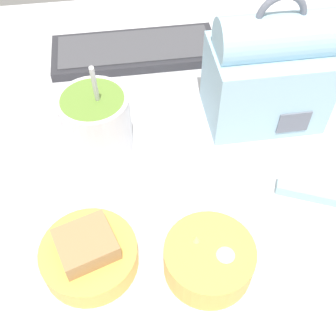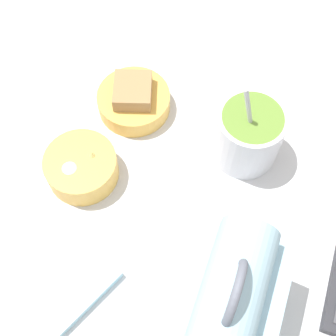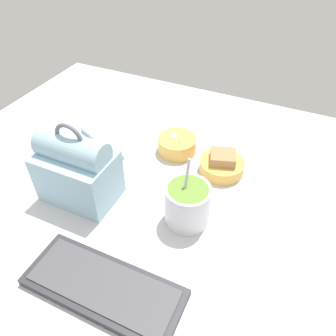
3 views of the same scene
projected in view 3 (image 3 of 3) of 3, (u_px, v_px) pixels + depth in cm
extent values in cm
cube|color=silver|center=(166.00, 188.00, 89.05)|extent=(140.00, 110.00, 2.00)
cube|color=#2D2D33|center=(104.00, 287.00, 65.35)|extent=(32.51, 12.81, 1.80)
cube|color=#47474C|center=(103.00, 285.00, 64.66)|extent=(29.91, 10.51, 0.30)
cube|color=#9EC6DB|center=(79.00, 176.00, 81.45)|extent=(18.61, 12.67, 13.22)
cylinder|color=#9EC6DB|center=(72.00, 149.00, 75.76)|extent=(17.68, 7.27, 7.27)
cube|color=slate|center=(85.00, 166.00, 88.82)|extent=(5.21, 0.30, 3.96)
torus|color=slate|center=(69.00, 138.00, 73.59)|extent=(7.51, 1.00, 7.51)
cylinder|color=silver|center=(187.00, 204.00, 76.30)|extent=(10.67, 10.67, 10.37)
cylinder|color=olive|center=(188.00, 190.00, 73.07)|extent=(9.39, 9.39, 0.60)
cylinder|color=silver|center=(186.00, 183.00, 72.75)|extent=(0.70, 3.56, 11.74)
cylinder|color=#EAB24C|center=(222.00, 166.00, 91.77)|extent=(12.49, 12.49, 3.57)
cube|color=#A87F51|center=(222.00, 161.00, 90.47)|extent=(8.47, 8.06, 4.99)
cylinder|color=#EAB24C|center=(177.00, 145.00, 98.15)|extent=(11.50, 11.50, 4.75)
ellipsoid|color=white|center=(173.00, 139.00, 98.54)|extent=(3.13, 3.13, 3.68)
cone|color=#F4DB84|center=(179.00, 145.00, 95.74)|extent=(5.20, 5.20, 4.04)
sphere|color=black|center=(180.00, 138.00, 100.66)|extent=(1.38, 1.38, 1.38)
sphere|color=black|center=(178.00, 139.00, 100.36)|extent=(1.38, 1.38, 1.38)
sphere|color=black|center=(177.00, 140.00, 99.81)|extent=(1.38, 1.38, 1.38)
sphere|color=black|center=(177.00, 142.00, 99.20)|extent=(1.38, 1.38, 1.38)
cube|color=#99C6D6|center=(102.00, 143.00, 101.60)|extent=(20.36, 10.87, 1.60)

